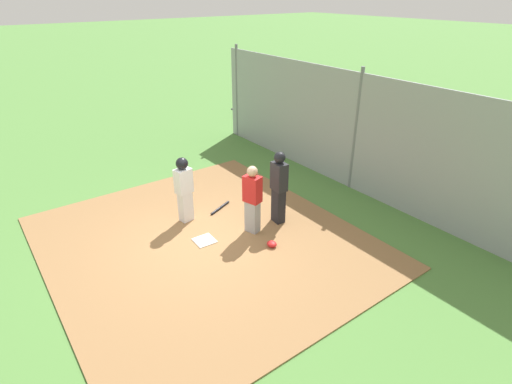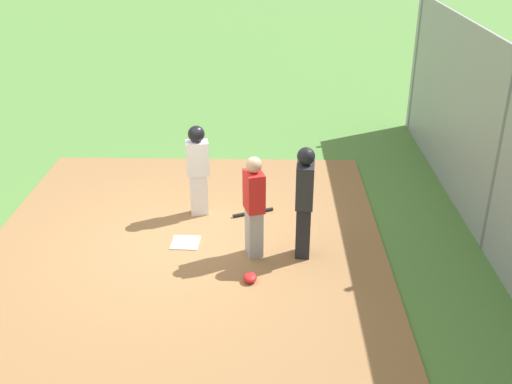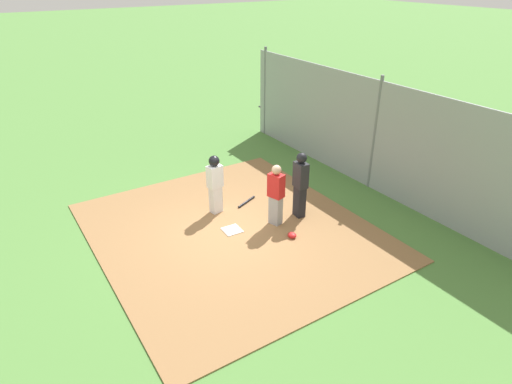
% 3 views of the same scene
% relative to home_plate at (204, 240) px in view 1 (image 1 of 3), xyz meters
% --- Properties ---
extents(ground_plane, '(140.00, 140.00, 0.00)m').
position_rel_home_plate_xyz_m(ground_plane, '(0.00, 0.00, -0.04)').
color(ground_plane, '#51843D').
extents(dirt_infield, '(7.20, 6.40, 0.03)m').
position_rel_home_plate_xyz_m(dirt_infield, '(0.00, 0.00, -0.03)').
color(dirt_infield, olive).
rests_on(dirt_infield, ground_plane).
extents(home_plate, '(0.46, 0.46, 0.02)m').
position_rel_home_plate_xyz_m(home_plate, '(0.00, 0.00, 0.00)').
color(home_plate, white).
rests_on(home_plate, dirt_infield).
extents(catcher, '(0.44, 0.36, 1.63)m').
position_rel_home_plate_xyz_m(catcher, '(-0.29, -1.12, 0.84)').
color(catcher, '#9E9EA3').
rests_on(catcher, dirt_infield).
extents(umpire, '(0.40, 0.29, 1.79)m').
position_rel_home_plate_xyz_m(umpire, '(-0.31, -1.88, 0.94)').
color(umpire, black).
rests_on(umpire, dirt_infield).
extents(runner, '(0.32, 0.42, 1.63)m').
position_rel_home_plate_xyz_m(runner, '(1.06, -0.12, 0.92)').
color(runner, silver).
rests_on(runner, dirt_infield).
extents(baseball_bat, '(0.35, 0.72, 0.06)m').
position_rel_home_plate_xyz_m(baseball_bat, '(1.05, -1.07, 0.02)').
color(baseball_bat, black).
rests_on(baseball_bat, dirt_infield).
extents(catcher_mask, '(0.24, 0.20, 0.12)m').
position_rel_home_plate_xyz_m(catcher_mask, '(-1.07, -1.08, 0.05)').
color(catcher_mask, red).
rests_on(catcher_mask, dirt_infield).
extents(backstop_fence, '(12.00, 0.10, 3.35)m').
position_rel_home_plate_xyz_m(backstop_fence, '(0.00, -4.79, 1.56)').
color(backstop_fence, '#93999E').
rests_on(backstop_fence, ground_plane).
extents(parking_lot, '(18.00, 5.20, 0.04)m').
position_rel_home_plate_xyz_m(parking_lot, '(0.00, -9.22, -0.02)').
color(parking_lot, '#38383D').
rests_on(parking_lot, ground_plane).
extents(parked_car_white, '(4.28, 2.04, 1.28)m').
position_rel_home_plate_xyz_m(parked_car_white, '(-0.40, -9.05, 0.57)').
color(parked_car_white, silver).
rests_on(parked_car_white, parking_lot).
extents(parked_car_dark, '(4.29, 2.06, 1.28)m').
position_rel_home_plate_xyz_m(parked_car_dark, '(5.88, -8.56, 0.57)').
color(parked_car_dark, black).
rests_on(parked_car_dark, parking_lot).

